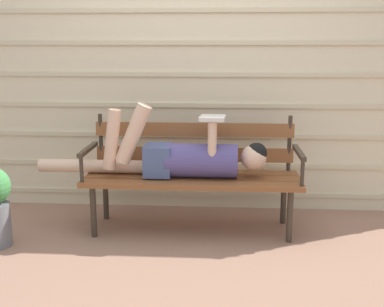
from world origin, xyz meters
name	(u,v)px	position (x,y,z in m)	size (l,w,h in m)	color
ground_plane	(191,232)	(0.00, 0.00, 0.00)	(12.00, 12.00, 0.00)	#936B56
house_siding	(196,74)	(0.00, 0.63, 1.15)	(4.66, 0.08, 2.30)	beige
park_bench	(193,169)	(0.00, 0.13, 0.47)	(1.62, 0.50, 0.86)	brown
reclining_person	(182,156)	(-0.08, 0.06, 0.58)	(1.75, 0.26, 0.57)	#514784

